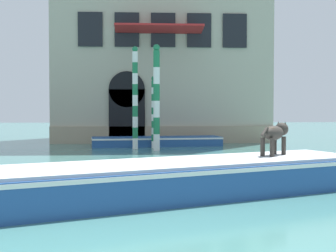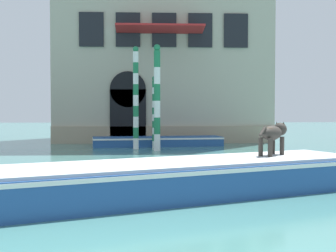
# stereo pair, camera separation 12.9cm
# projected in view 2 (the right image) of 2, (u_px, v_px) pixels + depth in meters

# --- Properties ---
(boat_foreground) EXTENTS (8.96, 5.38, 0.74)m
(boat_foreground) POSITION_uv_depth(u_px,v_px,m) (180.00, 177.00, 9.86)
(boat_foreground) COLOR #234C8C
(boat_foreground) RESTS_ON ground_plane
(dog_on_deck) EXTENTS (0.88, 0.95, 0.79)m
(dog_on_deck) POSITION_uv_depth(u_px,v_px,m) (273.00, 133.00, 11.05)
(dog_on_deck) COLOR #332D28
(dog_on_deck) RESTS_ON boat_foreground
(boat_moored_near_palazzo) EXTENTS (6.49, 2.34, 0.45)m
(boat_moored_near_palazzo) POSITION_uv_depth(u_px,v_px,m) (158.00, 141.00, 23.04)
(boat_moored_near_palazzo) COLOR #234C8C
(boat_moored_near_palazzo) RESTS_ON ground_plane
(mooring_pole_0) EXTENTS (0.29, 0.29, 4.64)m
(mooring_pole_0) POSITION_uv_depth(u_px,v_px,m) (157.00, 97.00, 20.37)
(mooring_pole_0) COLOR white
(mooring_pole_0) RESTS_ON ground_plane
(mooring_pole_1) EXTENTS (0.26, 0.26, 4.67)m
(mooring_pole_1) POSITION_uv_depth(u_px,v_px,m) (136.00, 97.00, 21.26)
(mooring_pole_1) COLOR white
(mooring_pole_1) RESTS_ON ground_plane
(mooring_pole_2) EXTENTS (0.23, 0.23, 3.37)m
(mooring_pole_2) POSITION_uv_depth(u_px,v_px,m) (155.00, 112.00, 21.95)
(mooring_pole_2) COLOR white
(mooring_pole_2) RESTS_ON ground_plane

